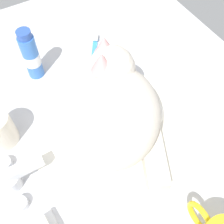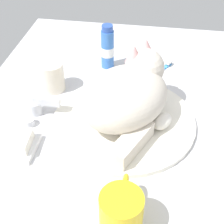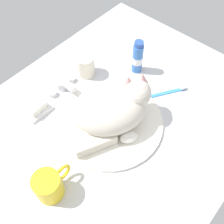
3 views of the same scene
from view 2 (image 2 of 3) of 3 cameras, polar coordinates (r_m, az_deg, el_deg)
ground_plane at (r=81.91cm, az=2.07°, el=-2.58°), size 110.00×82.50×3.00cm
sink_basin at (r=80.50cm, az=2.10°, el=-1.49°), size 35.46×35.46×1.17cm
faucet at (r=84.09cm, az=-12.95°, el=0.98°), size 12.06×8.84×5.52cm
cat at (r=76.35cm, az=2.96°, el=3.27°), size 31.40×28.10×16.56cm
coffee_mug at (r=59.08cm, az=1.66°, el=-17.27°), size 11.95×7.75×8.94cm
rinse_cup at (r=91.01cm, az=-10.57°, el=6.20°), size 6.78×6.78×8.21cm
soap_dish at (r=76.64cm, az=-15.60°, el=-6.05°), size 9.00×6.40×1.20cm
soap_bar at (r=75.28cm, az=-15.86°, el=-5.02°), size 6.71×4.70×2.72cm
toothpaste_bottle at (r=98.35cm, az=-0.80°, el=11.27°), size 3.94×3.94×13.66cm
toothbrush at (r=99.80cm, az=8.49°, el=7.36°), size 12.04×8.27×1.60cm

